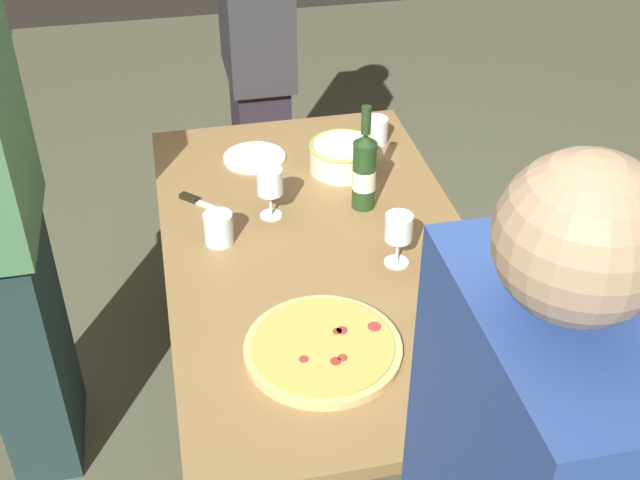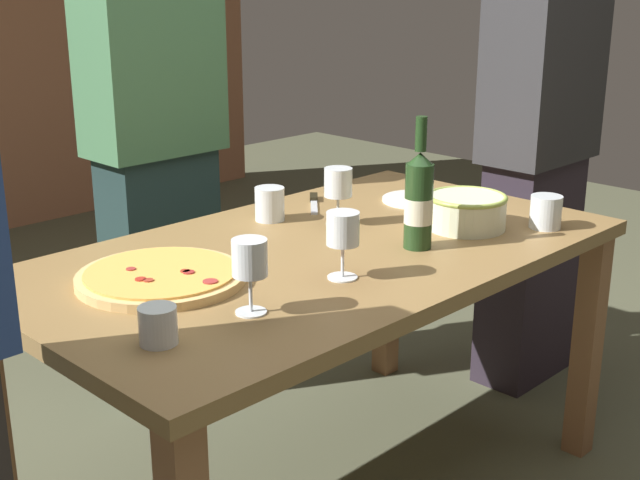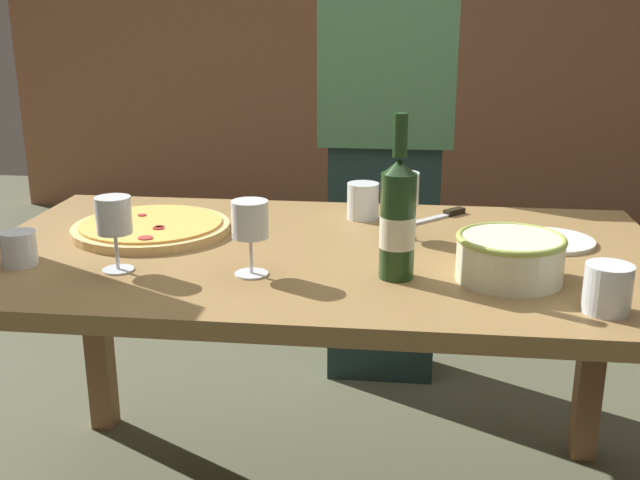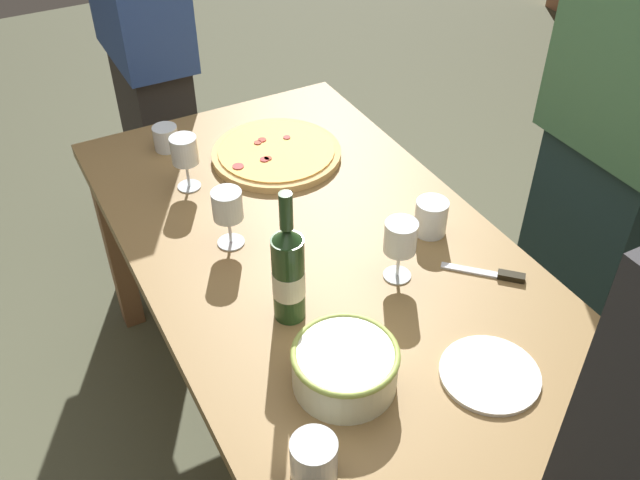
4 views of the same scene
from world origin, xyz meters
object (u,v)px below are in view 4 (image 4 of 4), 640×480
(pizza_knife, at_px, (494,274))
(wine_bottle, at_px, (288,273))
(wine_glass_by_bottle, at_px, (185,153))
(cup_spare, at_px, (166,138))
(wine_glass_near_pizza, at_px, (400,240))
(side_plate, at_px, (490,374))
(cup_ceramic, at_px, (314,459))
(wine_glass_far_left, at_px, (228,208))
(pizza, at_px, (277,153))
(serving_bowl, at_px, (345,366))
(person_guest_left, at_px, (621,139))
(person_guest_right, at_px, (146,50))
(cup_amber, at_px, (431,217))
(dining_table, at_px, (320,273))

(pizza_knife, bearing_deg, wine_bottle, -103.39)
(wine_glass_by_bottle, relative_size, cup_spare, 2.15)
(wine_glass_near_pizza, bearing_deg, side_plate, 0.09)
(cup_ceramic, bearing_deg, side_plate, 93.81)
(wine_glass_far_left, bearing_deg, pizza, 138.25)
(wine_bottle, bearing_deg, serving_bowl, 3.02)
(serving_bowl, relative_size, wine_glass_near_pizza, 1.37)
(cup_ceramic, distance_m, person_guest_left, 1.29)
(wine_glass_by_bottle, xyz_separation_m, cup_ceramic, (0.98, -0.12, -0.07))
(person_guest_left, bearing_deg, person_guest_right, -44.62)
(cup_amber, relative_size, side_plate, 0.45)
(cup_amber, xyz_separation_m, cup_ceramic, (0.49, -0.60, -0.00))
(wine_bottle, bearing_deg, side_plate, 38.82)
(wine_glass_far_left, relative_size, person_guest_right, 0.10)
(side_plate, bearing_deg, cup_amber, 159.79)
(side_plate, relative_size, pizza_knife, 1.32)
(pizza, xyz_separation_m, serving_bowl, (0.85, -0.25, 0.04))
(wine_glass_by_bottle, height_order, cup_amber, wine_glass_by_bottle)
(cup_amber, relative_size, cup_ceramic, 1.05)
(dining_table, bearing_deg, wine_glass_near_pizza, 31.29)
(cup_ceramic, bearing_deg, pizza, 158.15)
(cup_ceramic, bearing_deg, serving_bowl, 135.53)
(cup_amber, xyz_separation_m, pizza_knife, (0.22, 0.04, -0.04))
(pizza, xyz_separation_m, side_plate, (0.98, 0.03, -0.01))
(wine_bottle, height_order, person_guest_right, person_guest_right)
(wine_glass_near_pizza, bearing_deg, cup_ceramic, -48.45)
(serving_bowl, bearing_deg, person_guest_left, 105.47)
(wine_glass_near_pizza, bearing_deg, cup_amber, 121.82)
(cup_ceramic, bearing_deg, cup_amber, 129.06)
(wine_glass_by_bottle, distance_m, person_guest_left, 1.22)
(wine_glass_near_pizza, bearing_deg, wine_bottle, -91.18)
(wine_glass_far_left, bearing_deg, side_plate, 24.98)
(wine_bottle, height_order, cup_amber, wine_bottle)
(wine_bottle, xyz_separation_m, side_plate, (0.36, 0.29, -0.12))
(serving_bowl, xyz_separation_m, side_plate, (0.13, 0.28, -0.05))
(dining_table, relative_size, cup_amber, 16.67)
(wine_glass_far_left, height_order, pizza_knife, wine_glass_far_left)
(cup_ceramic, distance_m, pizza_knife, 0.70)
(cup_ceramic, bearing_deg, wine_glass_by_bottle, 173.29)
(pizza_knife, distance_m, person_guest_right, 1.50)
(wine_bottle, distance_m, person_guest_left, 1.07)
(cup_amber, bearing_deg, wine_glass_far_left, -113.10)
(cup_amber, distance_m, person_guest_right, 1.28)
(cup_ceramic, bearing_deg, dining_table, 150.79)
(cup_amber, relative_size, cup_spare, 1.27)
(wine_glass_far_left, relative_size, person_guest_left, 0.09)
(pizza, relative_size, side_plate, 1.84)
(serving_bowl, distance_m, cup_spare, 1.05)
(wine_glass_near_pizza, bearing_deg, pizza_knife, 61.71)
(serving_bowl, distance_m, wine_glass_near_pizza, 0.36)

